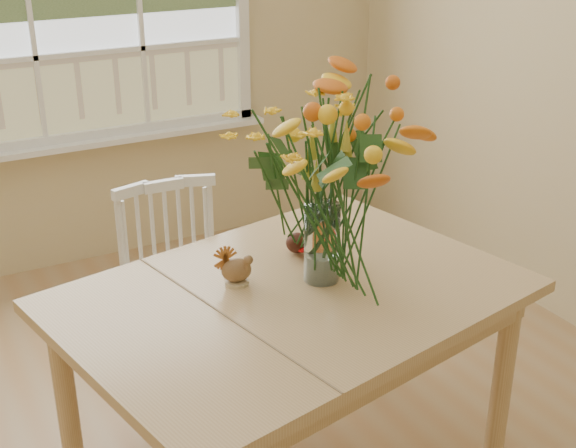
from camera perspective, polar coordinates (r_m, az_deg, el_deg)
wall_back at (r=4.08m, az=-18.68°, el=14.43°), size 4.00×0.02×2.70m
dining_table at (r=2.48m, az=0.22°, el=-6.79°), size 1.57×1.26×0.75m
windsor_chair at (r=3.06m, az=-8.25°, el=-4.34°), size 0.42×0.40×0.87m
flower_vase at (r=2.35m, az=2.64°, el=4.32°), size 0.54×0.54×0.64m
pumpkin at (r=2.63m, az=2.30°, el=-1.76°), size 0.10×0.10×0.07m
turkey_figurine at (r=2.45m, az=-3.84°, el=-3.43°), size 0.11×0.09×0.12m
dark_gourd at (r=2.66m, az=0.69°, el=-1.48°), size 0.13×0.08×0.07m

